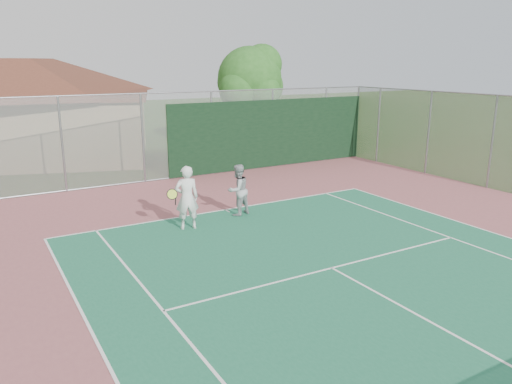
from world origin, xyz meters
TOP-DOWN VIEW (x-y plane):
  - back_fence at (2.11, 16.98)m, footprint 20.08×0.11m
  - side_fence_right at (10.00, 12.50)m, footprint 0.08×9.00m
  - clubhouse at (-4.71, 25.13)m, footprint 15.45×12.69m
  - tree at (6.45, 21.44)m, footprint 4.02×3.81m
  - player_white_front at (-1.79, 10.74)m, footprint 1.10×0.72m
  - player_grey_back at (0.11, 11.20)m, footprint 0.91×0.79m

SIDE VIEW (x-z plane):
  - player_grey_back at x=0.11m, z-range 0.00..1.60m
  - player_white_front at x=-1.79m, z-range 0.00..1.85m
  - back_fence at x=2.11m, z-range -0.09..3.43m
  - side_fence_right at x=10.00m, z-range 0.00..3.50m
  - clubhouse at x=-4.71m, z-range 0.04..5.79m
  - tree at x=6.45m, z-range 0.88..6.48m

